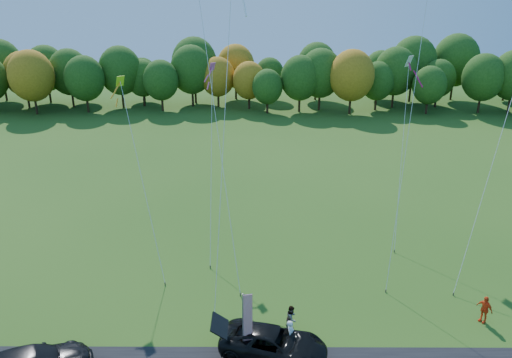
{
  "coord_description": "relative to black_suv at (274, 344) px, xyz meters",
  "views": [
    {
      "loc": [
        0.12,
        -22.78,
        18.01
      ],
      "look_at": [
        0.0,
        6.0,
        7.0
      ],
      "focal_mm": 35.0,
      "sensor_mm": 36.0,
      "label": 1
    }
  ],
  "objects": [
    {
      "name": "kite_delta_red",
      "position": [
        -2.75,
        6.87,
        10.29
      ],
      "size": [
        2.32,
        8.69,
        21.61
      ],
      "color": "#4C3F33",
      "rests_on": "ground"
    },
    {
      "name": "kite_diamond_white",
      "position": [
        9.95,
        14.46,
        5.81
      ],
      "size": [
        2.34,
        7.48,
        13.66
      ],
      "color": "#4C3F33",
      "rests_on": "ground"
    },
    {
      "name": "ground",
      "position": [
        -0.96,
        1.68,
        -0.77
      ],
      "size": [
        160.0,
        160.0,
        0.0
      ],
      "primitive_type": "plane",
      "color": "#255015"
    },
    {
      "name": "person_tailgate_a",
      "position": [
        0.91,
        0.6,
        0.09
      ],
      "size": [
        0.57,
        0.72,
        1.73
      ],
      "primitive_type": "imported",
      "rotation": [
        0.0,
        0.0,
        1.3
      ],
      "color": "white",
      "rests_on": "ground"
    },
    {
      "name": "black_suv",
      "position": [
        0.0,
        0.0,
        0.0
      ],
      "size": [
        6.07,
        4.02,
        1.55
      ],
      "primitive_type": "imported",
      "rotation": [
        0.0,
        0.0,
        1.29
      ],
      "color": "black",
      "rests_on": "ground"
    },
    {
      "name": "person_east",
      "position": [
        12.16,
        2.96,
        0.07
      ],
      "size": [
        0.89,
        1.05,
        1.68
      ],
      "primitive_type": "imported",
      "rotation": [
        0.0,
        0.0,
        -0.97
      ],
      "color": "#F64717",
      "rests_on": "ground"
    },
    {
      "name": "kite_delta_blue",
      "position": [
        -3.91,
        11.1,
        11.78
      ],
      "size": [
        5.52,
        12.26,
        26.09
      ],
      "color": "#4C3F33",
      "rests_on": "ground"
    },
    {
      "name": "kite_parafoil_orange",
      "position": [
        9.55,
        11.52,
        15.94
      ],
      "size": [
        6.42,
        11.88,
        33.79
      ],
      "color": "#4C3F33",
      "rests_on": "ground"
    },
    {
      "name": "person_tailgate_b",
      "position": [
        1.06,
        2.14,
        0.01
      ],
      "size": [
        0.87,
        0.94,
        1.56
      ],
      "primitive_type": "imported",
      "rotation": [
        0.0,
        0.0,
        1.11
      ],
      "color": "gray",
      "rests_on": "ground"
    },
    {
      "name": "feather_flag",
      "position": [
        -1.4,
        -0.12,
        1.63
      ],
      "size": [
        0.51,
        0.17,
        3.94
      ],
      "color": "#999999",
      "rests_on": "ground"
    },
    {
      "name": "kite_parafoil_rainbow",
      "position": [
        14.18,
        9.12,
        6.62
      ],
      "size": [
        6.81,
        7.56,
        15.03
      ],
      "color": "#4C3F33",
      "rests_on": "ground"
    },
    {
      "name": "kite_diamond_yellow",
      "position": [
        -8.57,
        9.85,
        5.39
      ],
      "size": [
        4.05,
        7.01,
        12.84
      ],
      "color": "#4C3F33",
      "rests_on": "ground"
    },
    {
      "name": "tree_line",
      "position": [
        -0.96,
        56.68,
        -0.77
      ],
      "size": [
        116.0,
        12.0,
        10.0
      ],
      "primitive_type": null,
      "color": "#1E4711",
      "rests_on": "ground"
    },
    {
      "name": "kite_diamond_pink",
      "position": [
        -4.22,
        13.22,
        5.99
      ],
      "size": [
        1.04,
        8.86,
        13.11
      ],
      "color": "#4C3F33",
      "rests_on": "ground"
    }
  ]
}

